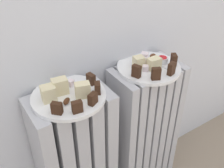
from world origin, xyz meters
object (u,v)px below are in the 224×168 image
(radiator_right, at_px, (143,133))
(radiator_left, at_px, (77,166))
(plate_left, at_px, (69,96))
(fork, at_px, (158,65))
(jam_bowl_right, at_px, (162,60))
(plate_right, at_px, (149,67))

(radiator_right, bearing_deg, radiator_left, -180.00)
(plate_left, bearing_deg, radiator_right, 0.00)
(fork, bearing_deg, plate_left, 177.17)
(radiator_left, bearing_deg, jam_bowl_right, -1.18)
(plate_right, relative_size, jam_bowl_right, 5.82)
(plate_right, bearing_deg, plate_left, 180.00)
(jam_bowl_right, bearing_deg, plate_right, 172.12)
(plate_right, bearing_deg, radiator_right, 0.00)
(plate_left, height_order, fork, fork)
(fork, bearing_deg, radiator_right, 149.42)
(radiator_right, height_order, plate_left, plate_left)
(plate_left, relative_size, plate_right, 1.00)
(radiator_right, xyz_separation_m, plate_right, (0.00, 0.00, 0.34))
(radiator_left, distance_m, plate_left, 0.34)
(radiator_left, xyz_separation_m, fork, (0.35, -0.02, 0.34))
(radiator_right, distance_m, plate_right, 0.34)
(radiator_right, distance_m, fork, 0.34)
(radiator_left, distance_m, fork, 0.49)
(radiator_right, bearing_deg, jam_bowl_right, -7.88)
(plate_left, xyz_separation_m, fork, (0.35, -0.02, 0.01))
(radiator_left, height_order, radiator_right, same)
(fork, bearing_deg, jam_bowl_right, 19.53)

